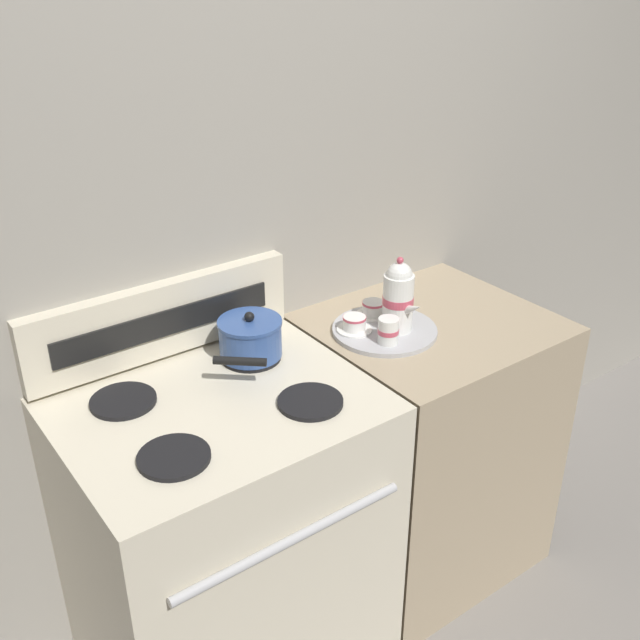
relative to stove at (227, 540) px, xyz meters
name	(u,v)px	position (x,y,z in m)	size (l,w,h in m)	color
ground_plane	(327,598)	(0.35, 0.00, -0.46)	(6.00, 6.00, 0.00)	gray
wall_back	(261,260)	(0.35, 0.34, 0.64)	(6.00, 0.05, 2.20)	#9E998E
stove	(227,540)	(0.00, 0.00, 0.00)	(0.78, 0.65, 0.92)	beige
control_panel	(162,320)	(0.00, 0.29, 0.57)	(0.77, 0.05, 0.21)	beige
side_counter	(424,444)	(0.75, 0.00, 0.00)	(0.69, 0.63, 0.91)	tan
saucepan	(250,338)	(0.19, 0.14, 0.52)	(0.25, 0.26, 0.13)	#335193
serving_tray	(385,330)	(0.59, 0.04, 0.46)	(0.31, 0.31, 0.01)	#B2B2B7
teapot	(399,297)	(0.61, 0.01, 0.57)	(0.09, 0.15, 0.23)	white
teacup_left	(354,324)	(0.50, 0.08, 0.49)	(0.10, 0.10, 0.05)	white
teacup_right	(373,309)	(0.61, 0.12, 0.49)	(0.10, 0.10, 0.05)	white
creamer_jug	(388,331)	(0.54, -0.03, 0.51)	(0.06, 0.06, 0.08)	white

